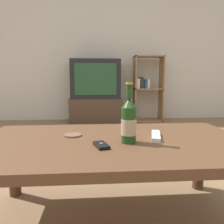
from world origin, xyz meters
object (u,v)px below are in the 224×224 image
television (96,79)px  remote_control (156,136)px  beer_bottle (129,121)px  bookshelf (146,88)px  tv_stand (96,110)px  cell_phone (101,145)px

television → remote_control: television is taller
television → beer_bottle: size_ratio=3.00×
bookshelf → beer_bottle: 2.96m
tv_stand → television: size_ratio=1.08×
television → remote_control: size_ratio=4.56×
bookshelf → remote_control: bearing=-102.2°
tv_stand → television: 0.54m
television → beer_bottle: 2.82m
tv_stand → remote_control: bearing=-83.8°
bookshelf → cell_phone: bearing=-106.8°
beer_bottle → bookshelf: bearing=75.3°
tv_stand → bookshelf: 0.98m
tv_stand → beer_bottle: size_ratio=3.23×
cell_phone → remote_control: (0.28, 0.13, 0.00)m
tv_stand → beer_bottle: (0.15, -2.81, 0.34)m
beer_bottle → remote_control: bearing=26.0°
beer_bottle → television: bearing=93.1°
remote_control → bookshelf: bearing=92.0°
cell_phone → tv_stand: bearing=73.6°
bookshelf → beer_bottle: size_ratio=4.10×
tv_stand → remote_control: remote_control is taller
bookshelf → television: bearing=-176.4°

